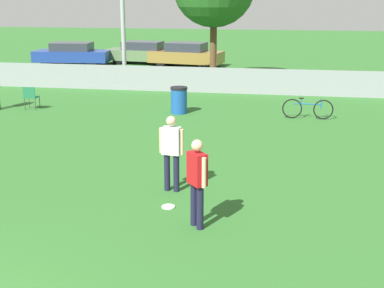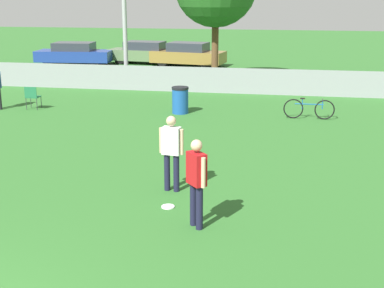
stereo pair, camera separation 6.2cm
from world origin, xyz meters
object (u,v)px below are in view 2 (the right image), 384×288
object	(u,v)px
folding_chair_sideline	(32,96)
trash_bin	(180,100)
player_receiver_white	(171,148)
bicycle_sideline	(309,109)
parked_car_blue	(74,54)
player_thrower_red	(196,178)
parked_car_olive	(145,53)
parked_car_tan	(188,54)
frisbee_disc	(168,207)

from	to	relation	value
folding_chair_sideline	trash_bin	bearing A→B (deg)	179.76
player_receiver_white	bicycle_sideline	xyz separation A→B (m)	(3.13, 7.61, -0.61)
bicycle_sideline	trash_bin	bearing A→B (deg)	178.18
player_receiver_white	parked_car_blue	size ratio (longest dim) A/B	0.36
player_thrower_red	parked_car_olive	distance (m)	23.95
player_thrower_red	parked_car_blue	xyz separation A→B (m)	(-11.22, 21.57, -0.30)
bicycle_sideline	parked_car_tan	xyz separation A→B (m)	(-6.67, 12.91, 0.32)
player_thrower_red	parked_car_tan	world-z (taller)	player_thrower_red
player_thrower_red	trash_bin	distance (m)	9.75
player_receiver_white	parked_car_olive	bearing A→B (deg)	113.64
folding_chair_sideline	parked_car_blue	world-z (taller)	parked_car_blue
player_receiver_white	frisbee_disc	size ratio (longest dim) A/B	6.19
frisbee_disc	folding_chair_sideline	bearing A→B (deg)	130.19
folding_chair_sideline	parked_car_blue	size ratio (longest dim) A/B	0.19
player_thrower_red	bicycle_sideline	xyz separation A→B (m)	(2.28, 9.38, -0.61)
player_receiver_white	parked_car_blue	world-z (taller)	player_receiver_white
parked_car_blue	frisbee_disc	bearing A→B (deg)	-68.34
bicycle_sideline	parked_car_olive	world-z (taller)	parked_car_olive
player_thrower_red	parked_car_blue	distance (m)	24.32
player_thrower_red	parked_car_tan	size ratio (longest dim) A/B	0.37
player_thrower_red	frisbee_disc	distance (m)	1.45
player_thrower_red	bicycle_sideline	size ratio (longest dim) A/B	0.97
player_receiver_white	bicycle_sideline	bearing A→B (deg)	74.60
player_receiver_white	frisbee_disc	bearing A→B (deg)	-75.46
trash_bin	player_receiver_white	bearing A→B (deg)	-79.77
parked_car_blue	parked_car_olive	bearing A→B (deg)	12.36
player_thrower_red	trash_bin	xyz separation A→B (m)	(-2.24, 9.48, -0.49)
trash_bin	parked_car_tan	distance (m)	12.99
frisbee_disc	trash_bin	distance (m)	8.80
player_thrower_red	trash_bin	bearing A→B (deg)	152.41
parked_car_tan	frisbee_disc	bearing A→B (deg)	-71.37
player_thrower_red	folding_chair_sideline	world-z (taller)	player_thrower_red
bicycle_sideline	trash_bin	size ratio (longest dim) A/B	1.82
player_thrower_red	player_receiver_white	bearing A→B (deg)	164.89
bicycle_sideline	parked_car_blue	bearing A→B (deg)	137.36
parked_car_tan	parked_car_blue	bearing A→B (deg)	-165.10
player_receiver_white	trash_bin	bearing A→B (deg)	107.17
frisbee_disc	player_thrower_red	bearing A→B (deg)	-48.52
parked_car_tan	player_thrower_red	bearing A→B (deg)	-69.92
player_receiver_white	parked_car_tan	size ratio (longest dim) A/B	0.37
folding_chair_sideline	trash_bin	size ratio (longest dim) A/B	0.90
folding_chair_sideline	bicycle_sideline	world-z (taller)	folding_chair_sideline
player_thrower_red	parked_car_tan	xyz separation A→B (m)	(-4.39, 22.29, -0.29)
trash_bin	parked_car_blue	world-z (taller)	parked_car_blue
parked_car_olive	frisbee_disc	bearing A→B (deg)	-68.36
bicycle_sideline	parked_car_blue	xyz separation A→B (m)	(-13.50, 12.20, 0.31)
parked_car_blue	folding_chair_sideline	bearing A→B (deg)	-79.65
player_receiver_white	frisbee_disc	xyz separation A→B (m)	(0.13, -0.94, -0.95)
bicycle_sideline	parked_car_blue	size ratio (longest dim) A/B	0.38
player_receiver_white	bicycle_sideline	world-z (taller)	player_receiver_white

